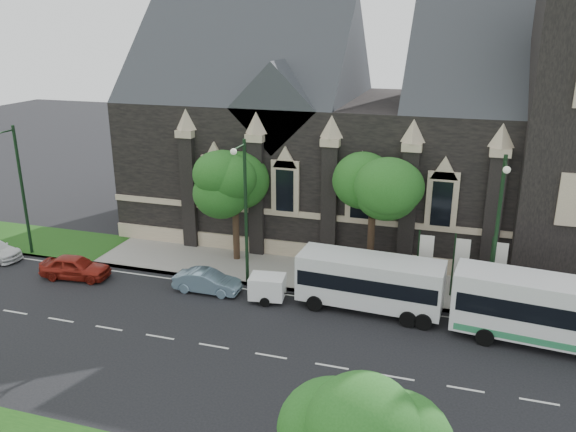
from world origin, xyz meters
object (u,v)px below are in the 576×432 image
at_px(banner_flag_center, 459,260).
at_px(car_far_red, 75,267).
at_px(street_lamp_far, 19,184).
at_px(shuttle_bus, 370,280).
at_px(tree_park_east, 372,423).
at_px(sedan, 207,281).
at_px(banner_flag_left, 423,256).
at_px(tree_walk_left, 239,178).
at_px(tree_walk_right, 377,188).
at_px(street_lamp_near, 497,229).
at_px(box_trailer, 267,287).
at_px(street_lamp_mid, 244,205).
at_px(banner_flag_right, 496,264).

bearing_deg(banner_flag_center, car_far_red, -169.81).
bearing_deg(street_lamp_far, shuttle_bus, -2.23).
height_order(tree_park_east, sedan, tree_park_east).
bearing_deg(shuttle_bus, banner_flag_center, 34.92).
bearing_deg(shuttle_bus, banner_flag_left, 50.81).
bearing_deg(tree_walk_left, street_lamp_far, -165.74).
xyz_separation_m(street_lamp_far, sedan, (14.12, -1.57, -4.45)).
bearing_deg(tree_walk_left, banner_flag_center, -6.89).
xyz_separation_m(tree_park_east, banner_flag_left, (0.11, 18.32, -2.24)).
bearing_deg(banner_flag_center, tree_walk_right, 161.36).
xyz_separation_m(banner_flag_left, sedan, (-12.16, -3.47, -1.72)).
relative_size(tree_walk_left, banner_flag_center, 1.91).
distance_m(street_lamp_near, banner_flag_left, 4.99).
bearing_deg(street_lamp_far, banner_flag_left, 4.15).
height_order(street_lamp_far, sedan, street_lamp_far).
bearing_deg(box_trailer, tree_park_east, -68.34).
xyz_separation_m(street_lamp_near, box_trailer, (-12.07, -1.62, -4.24)).
bearing_deg(tree_walk_left, tree_park_east, -59.13).
bearing_deg(street_lamp_far, tree_walk_right, 8.86).
xyz_separation_m(street_lamp_mid, banner_flag_center, (12.29, 1.91, -2.73)).
height_order(tree_walk_left, banner_flag_center, tree_walk_left).
bearing_deg(banner_flag_right, box_trailer, -164.05).
relative_size(shuttle_bus, car_far_red, 1.85).
xyz_separation_m(tree_park_east, street_lamp_far, (-26.18, 16.42, 0.49)).
distance_m(street_lamp_far, shuttle_bus, 23.95).
relative_size(banner_flag_center, banner_flag_right, 1.00).
bearing_deg(sedan, shuttle_bus, -86.59).
height_order(street_lamp_far, banner_flag_right, street_lamp_far).
height_order(banner_flag_left, car_far_red, banner_flag_left).
bearing_deg(banner_flag_left, street_lamp_near, -27.18).
height_order(tree_walk_left, banner_flag_right, tree_walk_left).
bearing_deg(banner_flag_right, sedan, -167.87).
relative_size(banner_flag_left, banner_flag_center, 1.00).
distance_m(tree_walk_left, banner_flag_left, 12.66).
bearing_deg(tree_park_east, shuttle_bus, 99.08).
relative_size(street_lamp_far, banner_flag_center, 2.25).
bearing_deg(tree_walk_right, banner_flag_right, -13.60).
height_order(street_lamp_mid, banner_flag_right, street_lamp_mid).
height_order(banner_flag_right, shuttle_bus, banner_flag_right).
bearing_deg(street_lamp_near, banner_flag_right, 81.44).
bearing_deg(tree_walk_left, box_trailer, -54.55).
relative_size(tree_walk_left, sedan, 1.90).
relative_size(banner_flag_left, banner_flag_right, 1.00).
bearing_deg(car_far_red, tree_walk_right, -78.52).
height_order(banner_flag_center, sedan, banner_flag_center).
xyz_separation_m(tree_park_east, street_lamp_near, (3.82, 16.42, 0.49)).
bearing_deg(box_trailer, shuttle_bus, -0.54).
bearing_deg(street_lamp_near, box_trailer, -172.33).
height_order(tree_park_east, shuttle_bus, tree_park_east).
bearing_deg(shuttle_bus, tree_walk_left, 157.73).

